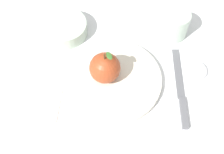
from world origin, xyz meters
TOP-DOWN VIEW (x-y plane):
  - ground_plane at (0.00, 0.00)m, footprint 2.40×2.40m
  - dinner_plate at (-0.01, 0.01)m, footprint 0.23×0.23m
  - apple at (-0.03, 0.02)m, footprint 0.07×0.07m
  - side_bowl at (-0.15, 0.16)m, footprint 0.12×0.12m
  - cup at (0.14, 0.17)m, footprint 0.07×0.07m
  - knife at (0.15, -0.01)m, footprint 0.03×0.22m
  - spoon at (0.20, 0.04)m, footprint 0.04×0.17m
  - linen_napkin at (-0.18, -0.02)m, footprint 0.11×0.16m

SIDE VIEW (x-z plane):
  - ground_plane at x=0.00m, z-range 0.00..0.00m
  - linen_napkin at x=-0.18m, z-range 0.00..0.00m
  - knife at x=0.15m, z-range 0.00..0.01m
  - spoon at x=0.20m, z-range 0.00..0.01m
  - dinner_plate at x=-0.01m, z-range 0.00..0.02m
  - side_bowl at x=-0.15m, z-range 0.00..0.04m
  - cup at x=0.14m, z-range 0.00..0.07m
  - apple at x=-0.03m, z-range 0.01..0.10m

